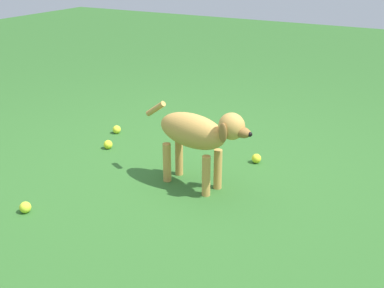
{
  "coord_description": "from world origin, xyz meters",
  "views": [
    {
      "loc": [
        2.49,
        1.48,
        1.41
      ],
      "look_at": [
        0.11,
        0.16,
        0.28
      ],
      "focal_mm": 44.68,
      "sensor_mm": 36.0,
      "label": 1
    }
  ],
  "objects": [
    {
      "name": "ground",
      "position": [
        0.0,
        0.0,
        0.0
      ],
      "size": [
        14.0,
        14.0,
        0.0
      ],
      "primitive_type": "plane",
      "color": "#2D6026"
    },
    {
      "name": "dog",
      "position": [
        0.12,
        0.2,
        0.36
      ],
      "size": [
        0.27,
        0.79,
        0.54
      ],
      "rotation": [
        0.0,
        0.0,
        1.41
      ],
      "color": "#C69347",
      "rests_on": "ground"
    },
    {
      "name": "tennis_ball_0",
      "position": [
        -0.38,
        -0.82,
        0.03
      ],
      "size": [
        0.07,
        0.07,
        0.07
      ],
      "primitive_type": "sphere",
      "color": "yellow",
      "rests_on": "ground"
    },
    {
      "name": "tennis_ball_1",
      "position": [
        -0.68,
        -0.08,
        0.03
      ],
      "size": [
        0.07,
        0.07,
        0.07
      ],
      "primitive_type": "sphere",
      "color": "#D0D739",
      "rests_on": "ground"
    },
    {
      "name": "tennis_ball_2",
      "position": [
        0.88,
        -0.5,
        0.03
      ],
      "size": [
        0.07,
        0.07,
        0.07
      ],
      "primitive_type": "sphere",
      "color": "#C9E131",
      "rests_on": "ground"
    },
    {
      "name": "tennis_ball_3",
      "position": [
        -0.4,
        0.39,
        0.03
      ],
      "size": [
        0.07,
        0.07,
        0.07
      ],
      "primitive_type": "sphere",
      "color": "yellow",
      "rests_on": "ground"
    },
    {
      "name": "tennis_ball_4",
      "position": [
        -0.09,
        -0.68,
        0.03
      ],
      "size": [
        0.07,
        0.07,
        0.07
      ],
      "primitive_type": "sphere",
      "color": "yellow",
      "rests_on": "ground"
    }
  ]
}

